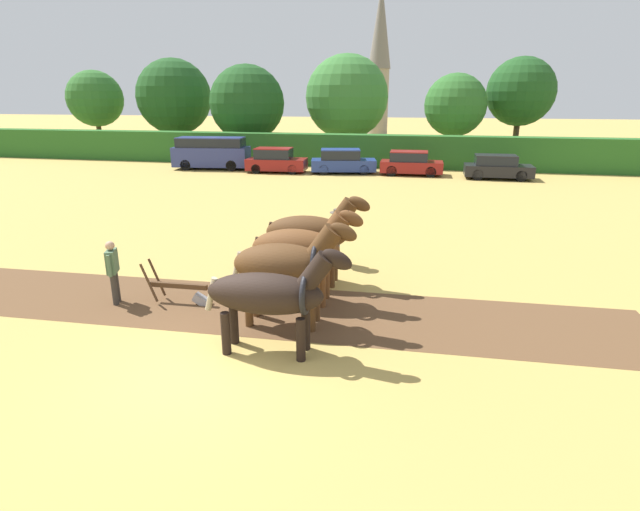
% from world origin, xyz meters
% --- Properties ---
extents(ground_plane, '(240.00, 240.00, 0.00)m').
position_xyz_m(ground_plane, '(0.00, 0.00, 0.00)').
color(ground_plane, tan).
extents(plowed_furrow_strip, '(23.12, 3.89, 0.01)m').
position_xyz_m(plowed_furrow_strip, '(-2.54, 2.84, 0.00)').
color(plowed_furrow_strip, brown).
rests_on(plowed_furrow_strip, ground).
extents(hedgerow, '(74.59, 1.64, 2.26)m').
position_xyz_m(hedgerow, '(0.00, 28.91, 1.13)').
color(hedgerow, '#286023').
rests_on(hedgerow, ground).
extents(tree_far_left, '(4.98, 4.98, 7.17)m').
position_xyz_m(tree_far_left, '(-26.42, 34.60, 4.66)').
color(tree_far_left, '#423323').
rests_on(tree_far_left, ground).
extents(tree_left, '(6.54, 6.54, 8.11)m').
position_xyz_m(tree_left, '(-18.80, 35.10, 4.83)').
color(tree_left, brown).
rests_on(tree_left, ground).
extents(tree_center_left, '(6.08, 6.08, 7.38)m').
position_xyz_m(tree_center_left, '(-11.10, 32.77, 4.33)').
color(tree_center_left, brown).
rests_on(tree_center_left, ground).
extents(tree_center, '(6.82, 6.82, 8.22)m').
position_xyz_m(tree_center, '(-3.26, 35.27, 4.81)').
color(tree_center, brown).
rests_on(tree_center, ground).
extents(tree_center_right, '(4.64, 4.64, 6.55)m').
position_xyz_m(tree_center_right, '(5.41, 33.00, 4.22)').
color(tree_center_right, '#4C3823').
rests_on(tree_center_right, ground).
extents(tree_right, '(5.11, 5.11, 7.76)m').
position_xyz_m(tree_right, '(10.21, 34.78, 5.19)').
color(tree_right, '#423323').
rests_on(tree_right, ground).
extents(church_spire, '(2.78, 2.78, 18.04)m').
position_xyz_m(church_spire, '(-3.17, 58.51, 9.44)').
color(church_spire, gray).
rests_on(church_spire, ground).
extents(draft_horse_lead_left, '(2.97, 0.94, 2.27)m').
position_xyz_m(draft_horse_lead_left, '(1.11, 1.00, 1.24)').
color(draft_horse_lead_left, black).
rests_on(draft_horse_lead_left, ground).
extents(draft_horse_lead_right, '(2.84, 1.08, 2.44)m').
position_xyz_m(draft_horse_lead_right, '(1.05, 2.32, 1.37)').
color(draft_horse_lead_right, '#513319').
rests_on(draft_horse_lead_right, ground).
extents(draft_horse_trail_left, '(2.85, 1.10, 2.42)m').
position_xyz_m(draft_horse_trail_left, '(1.00, 3.64, 1.35)').
color(draft_horse_trail_left, brown).
rests_on(draft_horse_trail_left, ground).
extents(draft_horse_trail_right, '(2.92, 1.05, 2.49)m').
position_xyz_m(draft_horse_trail_right, '(0.95, 4.96, 1.39)').
color(draft_horse_trail_right, '#513319').
rests_on(draft_horse_trail_right, ground).
extents(plow, '(1.70, 0.48, 1.13)m').
position_xyz_m(plow, '(-1.73, 2.87, 0.32)').
color(plow, '#4C331E').
rests_on(plow, ground).
extents(farmer_at_plow, '(0.36, 0.60, 1.57)m').
position_xyz_m(farmer_at_plow, '(-3.37, 2.52, 0.90)').
color(farmer_at_plow, '#38332D').
rests_on(farmer_at_plow, ground).
extents(farmer_beside_team, '(0.43, 0.62, 1.70)m').
position_xyz_m(farmer_beside_team, '(1.34, 6.60, 0.99)').
color(farmer_beside_team, '#28334C').
rests_on(farmer_beside_team, ground).
extents(parked_van, '(5.36, 2.52, 2.18)m').
position_xyz_m(parked_van, '(-11.04, 25.23, 1.12)').
color(parked_van, navy).
rests_on(parked_van, ground).
extents(parked_car_left, '(4.04, 2.07, 1.60)m').
position_xyz_m(parked_car_left, '(-6.21, 24.68, 0.76)').
color(parked_car_left, maroon).
rests_on(parked_car_left, ground).
extents(parked_car_center_left, '(4.49, 2.62, 1.57)m').
position_xyz_m(parked_car_center_left, '(-1.80, 25.25, 0.75)').
color(parked_car_center_left, navy).
rests_on(parked_car_center_left, ground).
extents(parked_car_center, '(3.98, 1.86, 1.52)m').
position_xyz_m(parked_car_center, '(2.63, 25.42, 0.73)').
color(parked_car_center, maroon).
rests_on(parked_car_center, ground).
extents(parked_car_center_right, '(4.02, 1.83, 1.45)m').
position_xyz_m(parked_car_center_right, '(7.90, 24.93, 0.70)').
color(parked_car_center_right, black).
rests_on(parked_car_center_right, ground).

